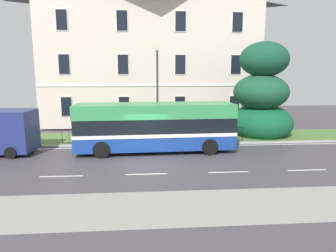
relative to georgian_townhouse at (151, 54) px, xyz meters
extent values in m
cube|color=#443F45|center=(-0.59, -14.93, -6.70)|extent=(60.00, 56.00, 0.06)
cube|color=silver|center=(-0.59, -11.28, -6.66)|extent=(54.00, 0.14, 0.01)
cube|color=silver|center=(-4.59, -16.73, -6.66)|extent=(2.00, 0.12, 0.01)
cube|color=silver|center=(-0.59, -16.73, -6.66)|extent=(2.00, 0.12, 0.01)
cube|color=silver|center=(3.41, -16.73, -6.66)|extent=(2.00, 0.12, 0.01)
cube|color=silver|center=(7.41, -16.73, -6.66)|extent=(2.00, 0.12, 0.01)
cube|color=#9E9E99|center=(-0.59, -10.81, -6.61)|extent=(57.00, 0.24, 0.12)
cube|color=#4D7337|center=(-0.59, -8.66, -6.61)|extent=(57.00, 4.06, 0.12)
cube|color=gray|center=(-0.59, -20.43, -6.66)|extent=(57.00, 3.00, 0.01)
cube|color=beige|center=(0.00, 0.00, -0.89)|extent=(19.15, 9.72, 11.32)
cube|color=white|center=(0.00, -4.89, -2.87)|extent=(19.15, 0.06, 0.20)
cube|color=#2D333D|center=(0.00, -4.90, -5.45)|extent=(1.10, 0.06, 2.20)
cube|color=white|center=(-7.18, -4.90, -4.63)|extent=(0.96, 0.04, 1.68)
cube|color=black|center=(-7.18, -4.92, -4.63)|extent=(0.86, 0.03, 1.58)
cube|color=white|center=(-2.39, -4.90, -4.63)|extent=(0.96, 0.04, 1.68)
cube|color=black|center=(-2.39, -4.92, -4.63)|extent=(0.86, 0.03, 1.58)
cube|color=white|center=(2.39, -4.90, -4.63)|extent=(0.96, 0.04, 1.68)
cube|color=black|center=(2.39, -4.92, -4.63)|extent=(0.86, 0.03, 1.58)
cube|color=white|center=(7.18, -4.90, -4.63)|extent=(0.96, 0.04, 1.68)
cube|color=black|center=(7.18, -4.92, -4.63)|extent=(0.86, 0.03, 1.58)
cube|color=white|center=(-7.18, -4.90, -1.15)|extent=(0.96, 0.04, 1.68)
cube|color=black|center=(-7.18, -4.92, -1.15)|extent=(0.86, 0.03, 1.58)
cube|color=white|center=(-2.39, -4.90, -1.15)|extent=(0.96, 0.04, 1.68)
cube|color=black|center=(-2.39, -4.92, -1.15)|extent=(0.86, 0.03, 1.58)
cube|color=white|center=(2.39, -4.90, -1.15)|extent=(0.96, 0.04, 1.68)
cube|color=black|center=(2.39, -4.92, -1.15)|extent=(0.86, 0.03, 1.58)
cube|color=white|center=(7.18, -4.90, -1.15)|extent=(0.96, 0.04, 1.68)
cube|color=black|center=(7.18, -4.92, -1.15)|extent=(0.86, 0.03, 1.58)
cube|color=white|center=(-7.18, -4.90, 2.33)|extent=(0.96, 0.04, 1.68)
cube|color=black|center=(-7.18, -4.92, 2.33)|extent=(0.86, 0.03, 1.58)
cube|color=white|center=(-2.39, -4.90, 2.33)|extent=(0.96, 0.04, 1.68)
cube|color=black|center=(-2.39, -4.92, 2.33)|extent=(0.86, 0.03, 1.58)
cube|color=white|center=(2.39, -4.90, 2.33)|extent=(0.96, 0.04, 1.68)
cube|color=black|center=(2.39, -4.92, 2.33)|extent=(0.86, 0.03, 1.58)
cube|color=white|center=(7.18, -4.90, 2.33)|extent=(0.96, 0.04, 1.68)
cube|color=black|center=(7.18, -4.92, 2.33)|extent=(0.86, 0.03, 1.58)
cube|color=black|center=(0.00, -10.53, -5.60)|extent=(12.29, 0.04, 0.04)
cube|color=black|center=(0.00, -10.53, -6.47)|extent=(12.29, 0.04, 0.04)
cylinder|color=black|center=(-6.14, -10.53, -6.07)|extent=(0.02, 0.02, 0.95)
cylinder|color=black|center=(-5.69, -10.53, -6.07)|extent=(0.02, 0.02, 0.95)
cylinder|color=black|center=(-5.23, -10.53, -6.07)|extent=(0.02, 0.02, 0.95)
cylinder|color=black|center=(-4.78, -10.53, -6.07)|extent=(0.02, 0.02, 0.95)
cylinder|color=black|center=(-4.32, -10.53, -6.07)|extent=(0.02, 0.02, 0.95)
cylinder|color=black|center=(-3.87, -10.53, -6.07)|extent=(0.02, 0.02, 0.95)
cylinder|color=black|center=(-3.41, -10.53, -6.07)|extent=(0.02, 0.02, 0.95)
cylinder|color=black|center=(-2.96, -10.53, -6.07)|extent=(0.02, 0.02, 0.95)
cylinder|color=black|center=(-2.50, -10.53, -6.07)|extent=(0.02, 0.02, 0.95)
cylinder|color=black|center=(-2.05, -10.53, -6.07)|extent=(0.02, 0.02, 0.95)
cylinder|color=black|center=(-1.59, -10.53, -6.07)|extent=(0.02, 0.02, 0.95)
cylinder|color=black|center=(-1.14, -10.53, -6.07)|extent=(0.02, 0.02, 0.95)
cylinder|color=black|center=(-0.68, -10.53, -6.07)|extent=(0.02, 0.02, 0.95)
cylinder|color=black|center=(-0.23, -10.53, -6.07)|extent=(0.02, 0.02, 0.95)
cylinder|color=black|center=(0.23, -10.53, -6.07)|extent=(0.02, 0.02, 0.95)
cylinder|color=black|center=(0.68, -10.53, -6.07)|extent=(0.02, 0.02, 0.95)
cylinder|color=black|center=(1.14, -10.53, -6.07)|extent=(0.02, 0.02, 0.95)
cylinder|color=black|center=(1.59, -10.53, -6.07)|extent=(0.02, 0.02, 0.95)
cylinder|color=black|center=(2.05, -10.53, -6.07)|extent=(0.02, 0.02, 0.95)
cylinder|color=black|center=(2.50, -10.53, -6.07)|extent=(0.02, 0.02, 0.95)
cylinder|color=black|center=(2.96, -10.53, -6.07)|extent=(0.02, 0.02, 0.95)
cylinder|color=black|center=(3.41, -10.53, -6.07)|extent=(0.02, 0.02, 0.95)
cylinder|color=black|center=(3.87, -10.53, -6.07)|extent=(0.02, 0.02, 0.95)
cylinder|color=black|center=(4.32, -10.53, -6.07)|extent=(0.02, 0.02, 0.95)
cylinder|color=black|center=(4.78, -10.53, -6.07)|extent=(0.02, 0.02, 0.95)
cylinder|color=black|center=(5.23, -10.53, -6.07)|extent=(0.02, 0.02, 0.95)
cylinder|color=black|center=(5.69, -10.53, -6.07)|extent=(0.02, 0.02, 0.95)
cylinder|color=black|center=(6.14, -10.53, -6.07)|extent=(0.02, 0.02, 0.95)
cylinder|color=#423328|center=(8.10, -8.67, -5.88)|extent=(0.42, 0.42, 1.34)
ellipsoid|color=#125232|center=(8.21, -8.48, -5.61)|extent=(4.72, 4.72, 2.89)
ellipsoid|color=#194B30|center=(7.98, -8.75, -3.25)|extent=(4.04, 4.04, 2.63)
ellipsoid|color=#154531|center=(8.10, -8.74, -0.88)|extent=(3.55, 3.55, 2.57)
cube|color=navy|center=(-0.01, -12.45, -5.92)|extent=(9.63, 2.73, 0.98)
cube|color=white|center=(-0.01, -12.45, -5.47)|extent=(9.65, 2.75, 0.20)
cube|color=black|center=(-0.01, -12.45, -4.97)|extent=(9.55, 2.68, 0.92)
cube|color=#328D4F|center=(-0.01, -12.45, -4.10)|extent=(9.63, 2.73, 0.81)
cube|color=black|center=(4.78, -12.29, -5.02)|extent=(0.13, 2.02, 0.85)
cube|color=black|center=(4.78, -12.29, -4.14)|extent=(0.12, 1.73, 0.52)
cylinder|color=silver|center=(4.75, -11.52, -6.19)|extent=(0.05, 0.20, 0.20)
cylinder|color=silver|center=(4.80, -13.05, -6.19)|extent=(0.05, 0.20, 0.20)
cylinder|color=black|center=(3.10, -11.19, -6.19)|extent=(0.97, 0.33, 0.96)
cylinder|color=black|center=(3.18, -13.49, -6.19)|extent=(0.97, 0.33, 0.96)
cylinder|color=black|center=(-3.20, -11.41, -6.19)|extent=(0.97, 0.33, 0.96)
cylinder|color=black|center=(-3.12, -13.71, -6.19)|extent=(0.97, 0.33, 0.96)
cylinder|color=black|center=(-8.22, -13.47, -6.33)|extent=(0.69, 0.27, 0.68)
cylinder|color=black|center=(-8.09, -11.50, -6.33)|extent=(0.69, 0.27, 0.68)
cylinder|color=#333338|center=(0.24, -9.97, -3.47)|extent=(0.14, 0.14, 6.15)
cube|color=beige|center=(0.24, -9.97, -0.22)|extent=(0.36, 0.24, 0.36)
camera|label=1|loc=(-0.62, -30.58, -1.91)|focal=32.17mm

